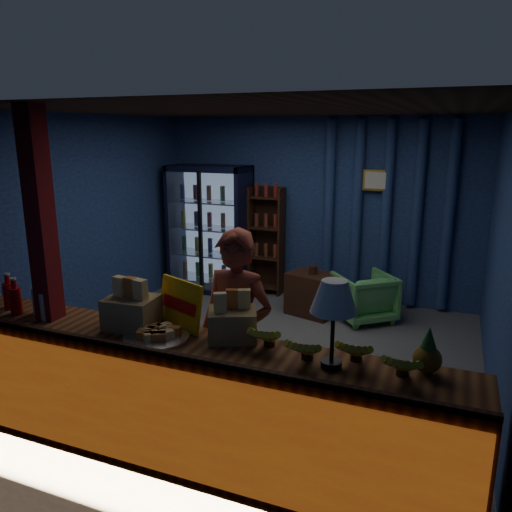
# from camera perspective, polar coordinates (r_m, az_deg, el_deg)

# --- Properties ---
(ground) EXTENTS (4.60, 4.60, 0.00)m
(ground) POSITION_cam_1_polar(r_m,az_deg,el_deg) (5.65, 0.47, -11.01)
(ground) COLOR #515154
(ground) RESTS_ON ground
(room_walls) EXTENTS (4.60, 4.60, 4.60)m
(room_walls) POSITION_cam_1_polar(r_m,az_deg,el_deg) (5.18, 0.51, 4.90)
(room_walls) COLOR navy
(room_walls) RESTS_ON ground
(counter) EXTENTS (4.40, 0.57, 0.99)m
(counter) POSITION_cam_1_polar(r_m,az_deg,el_deg) (3.92, -10.23, -15.58)
(counter) COLOR brown
(counter) RESTS_ON ground
(support_post) EXTENTS (0.16, 0.16, 2.60)m
(support_post) POSITION_cam_1_polar(r_m,az_deg,el_deg) (4.23, -22.80, -2.10)
(support_post) COLOR maroon
(support_post) RESTS_ON ground
(beverage_cooler) EXTENTS (1.20, 0.62, 1.90)m
(beverage_cooler) POSITION_cam_1_polar(r_m,az_deg,el_deg) (7.64, -5.05, 3.04)
(beverage_cooler) COLOR black
(beverage_cooler) RESTS_ON ground
(bottle_shelf) EXTENTS (0.50, 0.28, 1.60)m
(bottle_shelf) POSITION_cam_1_polar(r_m,az_deg,el_deg) (7.46, 1.29, 1.72)
(bottle_shelf) COLOR #3B1C12
(bottle_shelf) RESTS_ON ground
(curtain_folds) EXTENTS (1.74, 0.14, 2.50)m
(curtain_folds) POSITION_cam_1_polar(r_m,az_deg,el_deg) (7.04, 14.66, 4.70)
(curtain_folds) COLOR navy
(curtain_folds) RESTS_ON room_walls
(framed_picture) EXTENTS (0.36, 0.04, 0.28)m
(framed_picture) POSITION_cam_1_polar(r_m,az_deg,el_deg) (6.96, 13.61, 8.40)
(framed_picture) COLOR yellow
(framed_picture) RESTS_ON room_walls
(shopkeeper) EXTENTS (0.65, 0.45, 1.69)m
(shopkeeper) POSITION_cam_1_polar(r_m,az_deg,el_deg) (3.97, -2.27, -9.03)
(shopkeeper) COLOR #963A28
(shopkeeper) RESTS_ON ground
(green_chair) EXTENTS (0.95, 0.95, 0.62)m
(green_chair) POSITION_cam_1_polar(r_m,az_deg,el_deg) (6.62, 12.24, -4.58)
(green_chair) COLOR #5FBE60
(green_chair) RESTS_ON ground
(side_table) EXTENTS (0.72, 0.60, 0.67)m
(side_table) POSITION_cam_1_polar(r_m,az_deg,el_deg) (6.72, 6.46, -4.31)
(side_table) COLOR #3B1C12
(side_table) RESTS_ON ground
(yellow_sign) EXTENTS (0.46, 0.26, 0.37)m
(yellow_sign) POSITION_cam_1_polar(r_m,az_deg,el_deg) (3.81, -8.66, -5.47)
(yellow_sign) COLOR #FFBA0D
(yellow_sign) RESTS_ON counter
(soda_bottles) EXTENTS (0.57, 0.18, 0.31)m
(soda_bottles) POSITION_cam_1_polar(r_m,az_deg,el_deg) (4.47, -24.72, -4.51)
(soda_bottles) COLOR red
(soda_bottles) RESTS_ON counter
(snack_box_left) EXTENTS (0.39, 0.33, 0.39)m
(snack_box_left) POSITION_cam_1_polar(r_m,az_deg,el_deg) (3.90, -14.02, -6.01)
(snack_box_left) COLOR #A98451
(snack_box_left) RESTS_ON counter
(snack_box_centre) EXTENTS (0.42, 0.39, 0.36)m
(snack_box_centre) POSITION_cam_1_polar(r_m,az_deg,el_deg) (3.59, -2.71, -7.55)
(snack_box_centre) COLOR #A98451
(snack_box_centre) RESTS_ON counter
(pastry_tray) EXTENTS (0.48, 0.48, 0.08)m
(pastry_tray) POSITION_cam_1_polar(r_m,az_deg,el_deg) (3.69, -11.29, -8.93)
(pastry_tray) COLOR silver
(pastry_tray) RESTS_ON counter
(banana_bunches) EXTENTS (1.17, 0.32, 0.19)m
(banana_bunches) POSITION_cam_1_polar(r_m,az_deg,el_deg) (3.29, 8.50, -10.46)
(banana_bunches) COLOR yellow
(banana_bunches) RESTS_ON counter
(table_lamp) EXTENTS (0.29, 0.29, 0.57)m
(table_lamp) POSITION_cam_1_polar(r_m,az_deg,el_deg) (3.09, 8.89, -5.01)
(table_lamp) COLOR black
(table_lamp) RESTS_ON counter
(pineapple) EXTENTS (0.17, 0.17, 0.30)m
(pineapple) POSITION_cam_1_polar(r_m,az_deg,el_deg) (3.27, 19.02, -10.65)
(pineapple) COLOR #96681B
(pineapple) RESTS_ON counter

